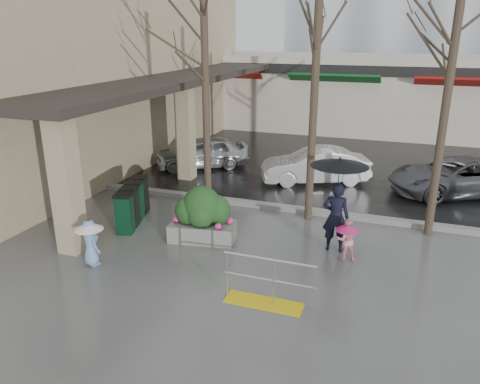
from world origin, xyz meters
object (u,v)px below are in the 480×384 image
Objects in this scene: tree_mideast at (454,47)px; car_c at (458,176)px; woman at (337,195)px; planter at (203,215)px; tree_midwest at (318,31)px; news_boxes at (133,203)px; car_a at (202,152)px; handrail at (267,287)px; car_b at (315,166)px; tree_west at (204,36)px; child_pink at (346,237)px; child_blue at (90,238)px.

tree_mideast is 1.43× the size of car_c.
planter is (-3.35, -0.54, -0.77)m from woman.
tree_midwest is 6.90m from news_boxes.
car_a is (-5.19, 3.96, -4.60)m from tree_midwest.
handrail is 1.05× the size of planter.
handrail is 0.27× the size of tree_midwest.
tree_west is at bearing -60.23° from car_b.
planter is (-2.47, 2.40, 0.33)m from handrail.
car_b is at bearing -75.59° from woman.
handrail is at bearing -123.19° from tree_mideast.
planter is at bearing -71.88° from car_c.
child_pink is 6.09m from news_boxes.
planter reaches higher than car_b.
child_blue is 0.25× the size of car_c.
tree_midwest reaches higher than car_a.
tree_west is 1.50× the size of car_c.
tree_mideast is at bearing -0.00° from tree_midwest.
tree_west is at bearing -180.00° from tree_midwest.
tree_mideast reaches higher than car_c.
tree_mideast is 7.38m from planter.
car_c reaches higher than handrail.
woman is at bearing -54.82° from car_c.
news_boxes reaches higher than handrail.
woman is (0.88, 2.94, 1.10)m from handrail.
news_boxes is (-2.39, 0.44, -0.14)m from planter.
handrail is 0.51× the size of car_a.
tree_mideast is 3.15× the size of news_boxes.
car_a reaches higher than news_boxes.
car_c is (9.45, -0.12, 0.00)m from car_a.
child_pink is (-1.92, -2.28, -4.27)m from tree_mideast.
car_c reaches higher than child_blue.
tree_midwest reaches higher than handrail.
planter reaches higher than child_blue.
child_blue is at bearing -70.57° from car_c.
car_c is at bearing 64.63° from handrail.
woman is 2.32× the size of child_pink.
tree_west reaches higher than child_pink.
woman reaches higher than car_a.
woman is 1.03m from child_pink.
car_b is (-1.55, 5.38, -0.84)m from woman.
car_a is at bearing -62.67° from child_pink.
car_b is at bearing -111.56° from car_c.
planter reaches higher than child_pink.
child_pink is at bearing 14.81° from car_a.
car_c is (7.46, 3.84, -4.45)m from tree_west.
woman is at bearing -70.53° from child_pink.
car_c is at bearing -134.34° from child_pink.
child_pink is (0.34, -0.42, -0.88)m from woman.
tree_midwest is at bearing -73.34° from car_c.
car_c reaches higher than child_pink.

